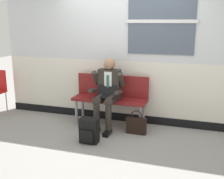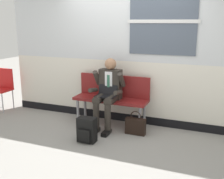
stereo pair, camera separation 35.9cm
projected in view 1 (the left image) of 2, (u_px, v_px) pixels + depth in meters
name	position (u px, v px, depth m)	size (l,w,h in m)	color
ground_plane	(118.00, 130.00, 4.99)	(18.00, 18.00, 0.00)	gray
station_wall	(127.00, 41.00, 5.13)	(5.06, 0.16, 3.12)	silver
bench_with_person	(111.00, 95.00, 5.18)	(1.39, 0.42, 0.93)	maroon
person_seated	(107.00, 91.00, 4.96)	(0.57, 0.70, 1.27)	#2D2823
backpack	(89.00, 131.00, 4.44)	(0.30, 0.22, 0.41)	black
handbag	(136.00, 125.00, 4.81)	(0.35, 0.11, 0.42)	black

